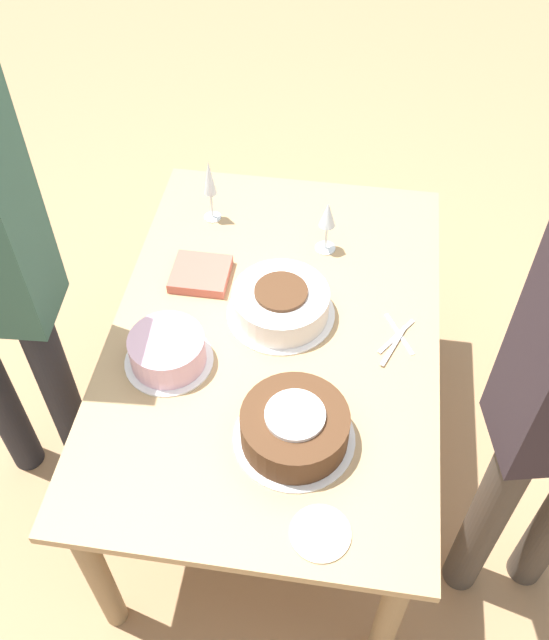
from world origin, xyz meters
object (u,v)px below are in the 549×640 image
(cake_center_white, at_px, (281,303))
(wine_glass_near, at_px, (210,181))
(cake_front_chocolate, at_px, (295,427))
(wine_glass_far, at_px, (328,217))
(cake_back_decorated, at_px, (167,351))

(cake_center_white, bearing_deg, wine_glass_near, 36.04)
(cake_front_chocolate, relative_size, wine_glass_near, 1.38)
(wine_glass_near, relative_size, wine_glass_far, 1.21)
(cake_front_chocolate, height_order, wine_glass_far, wine_glass_far)
(wine_glass_near, bearing_deg, wine_glass_far, -103.78)
(cake_back_decorated, distance_m, wine_glass_near, 0.65)
(cake_back_decorated, height_order, wine_glass_near, wine_glass_near)
(cake_back_decorated, xyz_separation_m, wine_glass_near, (0.64, 0.00, 0.11))
(cake_back_decorated, bearing_deg, wine_glass_far, -36.61)
(cake_front_chocolate, bearing_deg, cake_back_decorated, 62.44)
(cake_front_chocolate, distance_m, wine_glass_far, 0.75)
(cake_front_chocolate, xyz_separation_m, cake_back_decorated, (0.20, 0.39, -0.01))
(cake_front_chocolate, height_order, wine_glass_near, wine_glass_near)
(cake_center_white, xyz_separation_m, wine_glass_far, (0.31, -0.11, 0.09))
(cake_front_chocolate, bearing_deg, cake_center_white, 12.70)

